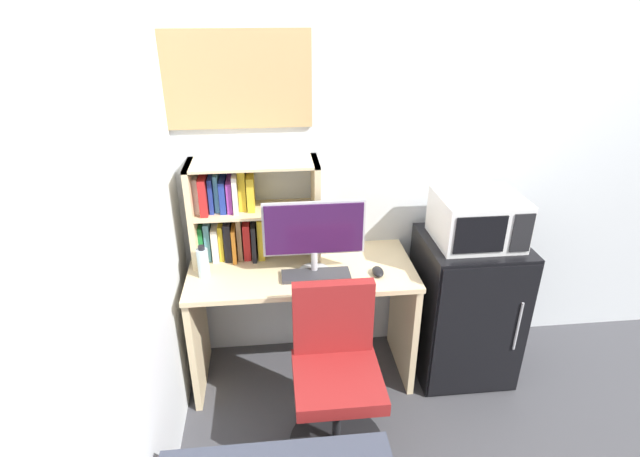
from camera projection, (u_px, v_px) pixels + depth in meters
wall_back at (522, 148)px, 2.88m from camera, size 6.40×0.04×2.60m
wall_left at (60, 352)px, 1.23m from camera, size 0.04×4.40×2.60m
desk at (302, 302)px, 2.82m from camera, size 1.25×0.57×0.74m
hutch_bookshelf at (240, 211)px, 2.72m from camera, size 0.70×0.26×0.57m
monitor at (314, 232)px, 2.57m from camera, size 0.54×0.17×0.42m
keyboard at (316, 275)px, 2.63m from camera, size 0.37×0.12×0.02m
computer_mouse at (378, 272)px, 2.65m from camera, size 0.06×0.10×0.04m
water_bottle at (203, 262)px, 2.60m from camera, size 0.06×0.06×0.18m
mini_fridge at (464, 306)px, 2.91m from camera, size 0.55×0.55×0.88m
microwave at (477, 219)px, 2.67m from camera, size 0.45×0.39×0.27m
desk_chair at (336, 382)px, 2.42m from camera, size 0.48×0.48×0.87m
wall_corkboard at (235, 80)px, 2.52m from camera, size 0.79×0.02×0.50m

